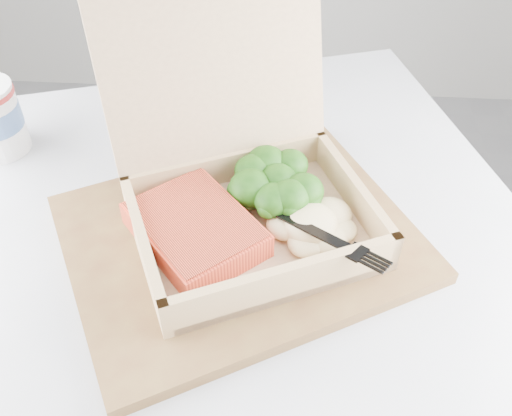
{
  "coord_description": "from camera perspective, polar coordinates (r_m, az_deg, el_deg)",
  "views": [
    {
      "loc": [
        0.45,
        0.13,
        1.18
      ],
      "look_at": [
        0.42,
        0.57,
        0.76
      ],
      "focal_mm": 40.0,
      "sensor_mm": 36.0,
      "label": 1
    }
  ],
  "objects": [
    {
      "name": "cafe_table",
      "position": [
        0.77,
        -3.9,
        -13.51
      ],
      "size": [
        0.94,
        0.94,
        0.71
      ],
      "rotation": [
        0.0,
        0.0,
        0.31
      ],
      "color": "black",
      "rests_on": "floor"
    },
    {
      "name": "broccoli_pile",
      "position": [
        0.63,
        2.19,
        2.2
      ],
      "size": [
        0.11,
        0.11,
        0.04
      ],
      "primitive_type": null,
      "color": "#2B6A17",
      "rests_on": "takeout_container"
    },
    {
      "name": "takeout_container",
      "position": [
        0.61,
        -1.56,
        3.32
      ],
      "size": [
        0.32,
        0.32,
        0.23
      ],
      "rotation": [
        0.0,
        0.0,
        0.42
      ],
      "color": "tan",
      "rests_on": "serving_tray"
    },
    {
      "name": "salmon_fillet",
      "position": [
        0.6,
        -6.09,
        -2.16
      ],
      "size": [
        0.17,
        0.17,
        0.03
      ],
      "primitive_type": "cube",
      "rotation": [
        0.0,
        0.0,
        0.7
      ],
      "color": "#E64D2D",
      "rests_on": "takeout_container"
    },
    {
      "name": "mashed_potatoes",
      "position": [
        0.6,
        5.46,
        -1.52
      ],
      "size": [
        0.09,
        0.08,
        0.03
      ],
      "primitive_type": "ellipsoid",
      "color": "beige",
      "rests_on": "takeout_container"
    },
    {
      "name": "serving_tray",
      "position": [
        0.63,
        -1.67,
        -3.0
      ],
      "size": [
        0.46,
        0.43,
        0.02
      ],
      "primitive_type": "cube",
      "rotation": [
        0.0,
        0.0,
        0.49
      ],
      "color": "brown",
      "rests_on": "cafe_table"
    },
    {
      "name": "plastic_fork",
      "position": [
        0.59,
        3.43,
        -0.92
      ],
      "size": [
        0.13,
        0.11,
        0.02
      ],
      "rotation": [
        0.0,
        0.0,
        4.03
      ],
      "color": "black",
      "rests_on": "mashed_potatoes"
    },
    {
      "name": "receipt",
      "position": [
        0.79,
        -2.57,
        7.8
      ],
      "size": [
        0.08,
        0.14,
        0.0
      ],
      "primitive_type": "cube",
      "rotation": [
        0.0,
        0.0,
        0.0
      ],
      "color": "white",
      "rests_on": "cafe_table"
    }
  ]
}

